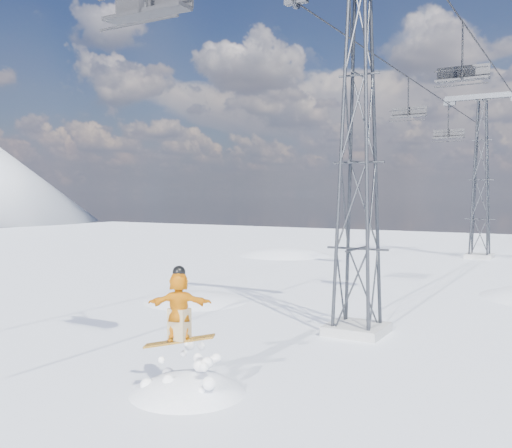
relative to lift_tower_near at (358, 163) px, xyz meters
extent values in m
plane|color=white|center=(-0.80, -8.00, -5.47)|extent=(120.00, 120.00, 0.00)
sphere|color=white|center=(-12.80, 20.00, -15.87)|extent=(22.00, 22.00, 22.00)
cube|color=#999999|center=(0.00, 0.00, -5.32)|extent=(1.80, 1.80, 0.30)
cube|color=#999999|center=(0.00, 25.00, -5.32)|extent=(1.80, 1.80, 0.30)
cube|color=#2D2F34|center=(0.00, 25.00, 5.78)|extent=(5.00, 0.35, 0.35)
cube|color=#2D2F34|center=(-2.20, 25.00, 5.58)|extent=(0.80, 0.25, 0.50)
cylinder|color=black|center=(-2.20, 11.50, 5.38)|extent=(0.06, 51.00, 0.06)
cylinder|color=black|center=(2.20, 11.50, 5.38)|extent=(0.06, 51.00, 0.06)
cube|color=orange|center=(-1.43, -7.43, -4.22)|extent=(1.55, 0.92, 0.31)
imported|color=orange|center=(-1.43, -7.43, -3.43)|extent=(1.46, 1.09, 1.53)
cube|color=#96825D|center=(-1.43, -7.43, -3.84)|extent=(0.53, 0.49, 0.70)
sphere|color=black|center=(-1.43, -7.43, -2.69)|extent=(0.29, 0.29, 0.29)
cube|color=black|center=(-2.20, -7.53, 2.98)|extent=(2.18, 0.49, 0.09)
cube|color=black|center=(-2.20, -7.29, 3.31)|extent=(2.18, 0.07, 0.60)
cylinder|color=black|center=(-2.20, -7.81, 2.71)|extent=(2.18, 0.07, 0.07)
cylinder|color=black|center=(2.20, 5.04, 4.33)|extent=(0.08, 0.08, 2.10)
cube|color=black|center=(2.20, 5.04, 3.28)|extent=(1.91, 0.43, 0.08)
cube|color=black|center=(2.20, 5.25, 3.57)|extent=(1.91, 0.06, 0.52)
cylinder|color=black|center=(2.20, 4.80, 3.04)|extent=(1.91, 0.06, 0.06)
cylinder|color=black|center=(2.20, 4.75, 3.62)|extent=(1.91, 0.05, 0.05)
cylinder|color=black|center=(-2.20, 14.02, 4.32)|extent=(0.08, 0.08, 2.12)
cube|color=black|center=(-2.20, 14.02, 3.27)|extent=(1.92, 0.43, 0.08)
cube|color=black|center=(-2.20, 14.23, 3.56)|extent=(1.92, 0.06, 0.53)
cylinder|color=black|center=(-2.20, 13.78, 3.03)|extent=(1.92, 0.06, 0.06)
cylinder|color=black|center=(-2.20, 13.73, 3.60)|extent=(1.92, 0.05, 0.05)
cylinder|color=black|center=(-2.20, 24.66, 4.20)|extent=(0.09, 0.09, 2.36)
cube|color=black|center=(-2.20, 24.66, 3.02)|extent=(2.15, 0.48, 0.09)
cube|color=black|center=(-2.20, 24.89, 3.34)|extent=(2.15, 0.06, 0.59)
cylinder|color=black|center=(-2.20, 24.39, 2.75)|extent=(2.15, 0.06, 0.06)
cylinder|color=black|center=(-2.20, 24.34, 3.39)|extent=(2.15, 0.05, 0.05)
camera|label=1|loc=(6.23, -17.35, -0.97)|focal=40.00mm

